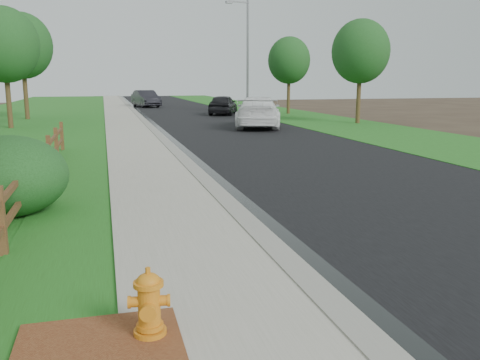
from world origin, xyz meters
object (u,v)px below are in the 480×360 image
object	(u,v)px
ranch_fence	(32,175)
dark_car_mid	(223,105)
fire_hydrant	(149,304)
streetlight	(246,51)
white_suv	(258,112)

from	to	relation	value
ranch_fence	dark_car_mid	world-z (taller)	dark_car_mid
fire_hydrant	dark_car_mid	distance (m)	34.30
fire_hydrant	streetlight	xyz separation A→B (m)	(10.25, 33.16, 4.35)
streetlight	ranch_fence	bearing A→B (deg)	-114.70
fire_hydrant	white_suv	bearing A→B (deg)	70.40
fire_hydrant	ranch_fence	bearing A→B (deg)	105.71
fire_hydrant	dark_car_mid	xyz separation A→B (m)	(8.47, 33.23, 0.34)
fire_hydrant	dark_car_mid	bearing A→B (deg)	75.70
white_suv	fire_hydrant	bearing A→B (deg)	88.24
dark_car_mid	streetlight	size ratio (longest dim) A/B	0.52
ranch_fence	white_suv	size ratio (longest dim) A/B	2.89
dark_car_mid	ranch_fence	bearing A→B (deg)	90.56
ranch_fence	streetlight	xyz separation A→B (m)	(12.15, 26.41, 4.16)
white_suv	ranch_fence	bearing A→B (deg)	75.55
ranch_fence	white_suv	xyz separation A→B (m)	(9.85, 15.59, 0.25)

